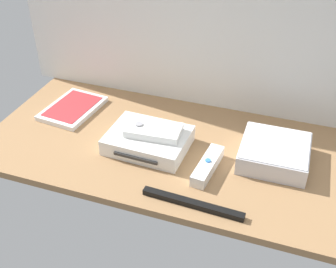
# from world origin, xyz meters

# --- Properties ---
(ground_plane) EXTENTS (1.00, 0.48, 0.02)m
(ground_plane) POSITION_xyz_m (0.00, 0.00, -0.01)
(ground_plane) COLOR #936D47
(ground_plane) RESTS_ON ground
(back_wall) EXTENTS (1.10, 0.01, 0.64)m
(back_wall) POSITION_xyz_m (0.00, 0.25, 0.32)
(back_wall) COLOR white
(back_wall) RESTS_ON ground
(game_console) EXTENTS (0.22, 0.17, 0.04)m
(game_console) POSITION_xyz_m (-0.05, -0.02, 0.02)
(game_console) COLOR white
(game_console) RESTS_ON ground_plane
(mini_computer) EXTENTS (0.17, 0.17, 0.05)m
(mini_computer) POSITION_xyz_m (0.28, 0.03, 0.03)
(mini_computer) COLOR silver
(mini_computer) RESTS_ON ground_plane
(game_case) EXTENTS (0.15, 0.20, 0.02)m
(game_case) POSITION_xyz_m (-0.33, 0.08, 0.01)
(game_case) COLOR white
(game_case) RESTS_ON ground_plane
(remote_wand) EXTENTS (0.05, 0.15, 0.03)m
(remote_wand) POSITION_xyz_m (0.13, -0.06, 0.02)
(remote_wand) COLOR white
(remote_wand) RESTS_ON ground_plane
(remote_classic_pad) EXTENTS (0.15, 0.09, 0.02)m
(remote_classic_pad) POSITION_xyz_m (-0.03, -0.01, 0.05)
(remote_classic_pad) COLOR white
(remote_classic_pad) RESTS_ON game_console
(sensor_bar) EXTENTS (0.24, 0.03, 0.01)m
(sensor_bar) POSITION_xyz_m (0.13, -0.19, 0.01)
(sensor_bar) COLOR black
(sensor_bar) RESTS_ON ground_plane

